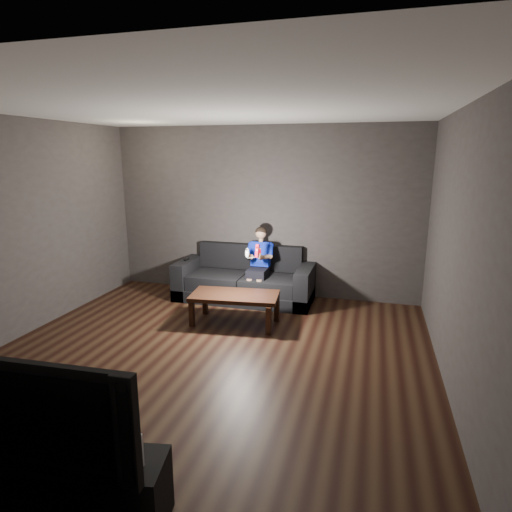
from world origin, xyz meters
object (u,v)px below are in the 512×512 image
(sofa, at_px, (245,282))
(child, at_px, (259,258))
(coffee_table, at_px, (235,298))
(media_console, at_px, (65,490))

(sofa, xyz_separation_m, child, (0.24, -0.06, 0.42))
(child, height_order, coffee_table, child)
(coffee_table, bearing_deg, child, 85.88)
(coffee_table, height_order, media_console, media_console)
(child, bearing_deg, sofa, 166.29)
(child, bearing_deg, media_console, -90.99)
(sofa, distance_m, coffee_table, 1.07)
(child, relative_size, media_console, 0.84)
(sofa, bearing_deg, media_console, -87.80)
(sofa, height_order, media_console, sofa)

